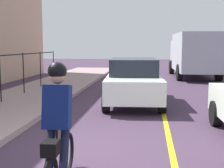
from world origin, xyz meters
TOP-DOWN VIEW (x-y plane):
  - ground_plane at (0.00, 0.00)m, footprint 80.00×80.00m
  - lane_line_centre at (0.00, -1.60)m, footprint 36.00×0.12m
  - cyclist_lead at (-1.76, 0.10)m, footprint 1.71×0.38m
  - parked_sedan_rear at (4.95, -0.60)m, footprint 4.50×2.15m
  - box_truck_background at (14.23, -3.95)m, footprint 6.79×2.73m

SIDE VIEW (x-z plane):
  - ground_plane at x=0.00m, z-range 0.00..0.00m
  - lane_line_centre at x=0.00m, z-range 0.00..0.01m
  - parked_sedan_rear at x=4.95m, z-range 0.03..1.61m
  - cyclist_lead at x=-1.76m, z-range 0.00..1.82m
  - box_truck_background at x=14.23m, z-range 0.16..2.94m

